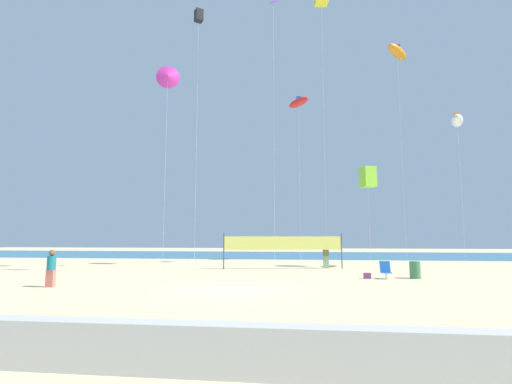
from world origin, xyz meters
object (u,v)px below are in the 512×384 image
object	(u,v)px
kite_black_box	(199,17)
kite_violet_diamond	(273,11)
beachgoer_olive_shirt	(326,254)
beachgoer_teal_shirt	(51,267)
trash_barrel	(415,270)
volleyball_net	(283,244)
kite_red_inflatable	(299,102)
kite_white_inflatable	(457,121)
kite_orange_inflatable	(397,52)
kite_magenta_delta	(168,77)
kite_lime_box	(368,177)
beach_handbag	(367,276)
folding_beach_chair	(386,270)

from	to	relation	value
kite_black_box	kite_violet_diamond	size ratio (longest dim) A/B	0.96
beachgoer_olive_shirt	beachgoer_teal_shirt	xyz separation A→B (m)	(-12.23, -11.76, -0.11)
kite_black_box	kite_violet_diamond	bearing A→B (deg)	6.91
trash_barrel	volleyball_net	size ratio (longest dim) A/B	0.11
beachgoer_teal_shirt	kite_black_box	distance (m)	19.15
beachgoer_olive_shirt	kite_red_inflatable	size ratio (longest dim) A/B	0.13
kite_black_box	volleyball_net	bearing A→B (deg)	18.53
kite_violet_diamond	kite_white_inflatable	size ratio (longest dim) A/B	1.72
kite_white_inflatable	kite_red_inflatable	xyz separation A→B (m)	(-11.11, 3.38, 3.03)
kite_orange_inflatable	trash_barrel	bearing A→B (deg)	-101.97
beachgoer_teal_shirt	kite_magenta_delta	size ratio (longest dim) A/B	0.12
beachgoer_olive_shirt	kite_orange_inflatable	distance (m)	20.89
kite_orange_inflatable	kite_lime_box	xyz separation A→B (m)	(-4.05, -6.70, -12.52)
kite_red_inflatable	kite_violet_diamond	bearing A→B (deg)	-104.34
kite_red_inflatable	kite_white_inflatable	bearing A→B (deg)	-16.93
beachgoer_olive_shirt	kite_lime_box	distance (m)	6.41
kite_lime_box	kite_red_inflatable	xyz separation A→B (m)	(-4.95, 2.97, 6.85)
beachgoer_olive_shirt	kite_orange_inflatable	size ratio (longest dim) A/B	0.09
trash_barrel	beachgoer_olive_shirt	bearing A→B (deg)	124.97
kite_orange_inflatable	kite_magenta_delta	size ratio (longest dim) A/B	1.54
beach_handbag	kite_white_inflatable	bearing A→B (deg)	43.60
trash_barrel	kite_white_inflatable	xyz separation A→B (m)	(5.06, 6.75, 9.82)
beachgoer_teal_shirt	kite_white_inflatable	bearing A→B (deg)	-1.78
kite_lime_box	kite_white_inflatable	distance (m)	7.27
beachgoer_teal_shirt	kite_orange_inflatable	distance (m)	32.98
beachgoer_olive_shirt	kite_red_inflatable	bearing A→B (deg)	59.67
folding_beach_chair	kite_orange_inflatable	bearing A→B (deg)	30.66
volleyball_net	trash_barrel	bearing A→B (deg)	-36.17
kite_lime_box	kite_violet_diamond	bearing A→B (deg)	-153.75
kite_black_box	kite_magenta_delta	distance (m)	5.98
beach_handbag	kite_lime_box	world-z (taller)	kite_lime_box
kite_white_inflatable	folding_beach_chair	bearing A→B (deg)	-133.02
beachgoer_olive_shirt	kite_orange_inflatable	world-z (taller)	kite_orange_inflatable
trash_barrel	kite_orange_inflatable	distance (m)	23.33
kite_lime_box	kite_black_box	distance (m)	16.42
trash_barrel	kite_lime_box	bearing A→B (deg)	98.77
beach_handbag	kite_white_inflatable	size ratio (longest dim) A/B	0.03
kite_magenta_delta	kite_white_inflatable	xyz separation A→B (m)	(19.02, 5.91, -1.77)
kite_lime_box	folding_beach_chair	bearing A→B (deg)	-93.34
trash_barrel	kite_magenta_delta	xyz separation A→B (m)	(-13.96, 0.85, 11.59)
kite_white_inflatable	kite_red_inflatable	size ratio (longest dim) A/B	0.79
trash_barrel	kite_violet_diamond	bearing A→B (deg)	152.64
beachgoer_teal_shirt	kite_black_box	xyz separation A→B (m)	(3.72, 9.00, 16.49)
volleyball_net	kite_magenta_delta	size ratio (longest dim) A/B	0.62
beachgoer_teal_shirt	beach_handbag	xyz separation A→B (m)	(14.00, 5.23, -0.70)
kite_white_inflatable	kite_magenta_delta	bearing A→B (deg)	-162.75
beach_handbag	kite_violet_diamond	size ratio (longest dim) A/B	0.02
volleyball_net	kite_white_inflatable	bearing A→B (deg)	7.18
kite_lime_box	kite_white_inflatable	xyz separation A→B (m)	(6.17, -0.42, 3.82)
beachgoer_olive_shirt	kite_black_box	bearing A→B (deg)	143.79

